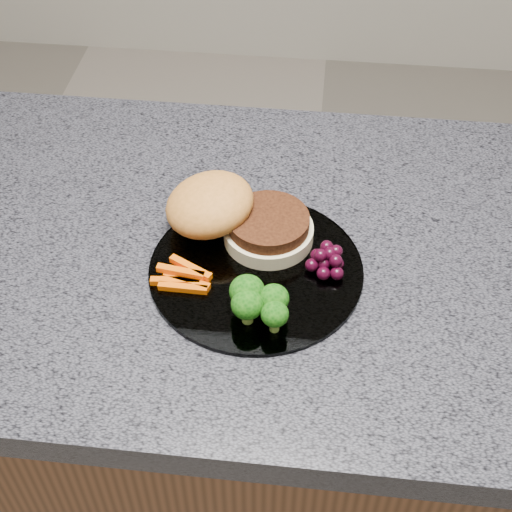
{
  "coord_description": "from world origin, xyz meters",
  "views": [
    {
      "loc": [
        0.0,
        -0.63,
        1.53
      ],
      "look_at": [
        -0.06,
        -0.05,
        0.93
      ],
      "focal_mm": 50.0,
      "sensor_mm": 36.0,
      "label": 1
    }
  ],
  "objects_px": {
    "burger": "(230,216)",
    "grape_bunch": "(328,260)",
    "plate": "(256,269)",
    "island_cabinet": "(295,440)"
  },
  "relations": [
    {
      "from": "plate",
      "to": "island_cabinet",
      "type": "bearing_deg",
      "value": 36.72
    },
    {
      "from": "island_cabinet",
      "to": "burger",
      "type": "bearing_deg",
      "value": 172.2
    },
    {
      "from": "island_cabinet",
      "to": "burger",
      "type": "height_order",
      "value": "burger"
    },
    {
      "from": "island_cabinet",
      "to": "plate",
      "type": "bearing_deg",
      "value": -143.28
    },
    {
      "from": "island_cabinet",
      "to": "grape_bunch",
      "type": "xyz_separation_m",
      "value": [
        0.02,
        -0.04,
        0.49
      ]
    },
    {
      "from": "grape_bunch",
      "to": "island_cabinet",
      "type": "bearing_deg",
      "value": 121.92
    },
    {
      "from": "plate",
      "to": "burger",
      "type": "bearing_deg",
      "value": 122.73
    },
    {
      "from": "burger",
      "to": "grape_bunch",
      "type": "relative_size",
      "value": 3.95
    },
    {
      "from": "plate",
      "to": "grape_bunch",
      "type": "bearing_deg",
      "value": 6.43
    },
    {
      "from": "grape_bunch",
      "to": "plate",
      "type": "bearing_deg",
      "value": -173.57
    }
  ]
}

